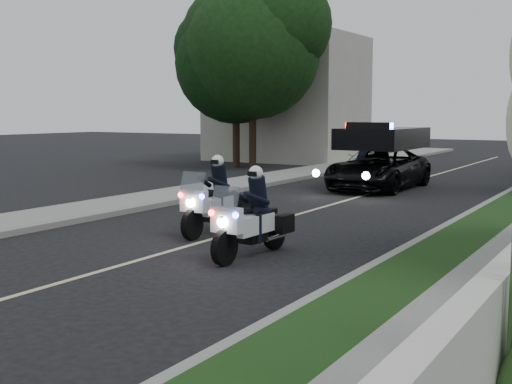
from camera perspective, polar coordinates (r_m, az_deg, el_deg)
ground at (r=11.28m, az=-16.20°, el=-7.48°), size 120.00×120.00×0.00m
curb_right at (r=18.01m, az=18.01°, el=-1.94°), size 0.20×60.00×0.15m
grass_verge at (r=17.86m, az=20.20°, el=-2.09°), size 1.20×60.00×0.16m
curb_left at (r=21.38m, az=-3.89°, el=-0.25°), size 0.20×60.00×0.15m
sidewalk_left at (r=22.03m, az=-6.23°, el=-0.05°), size 2.00×60.00×0.16m
building_far at (r=37.95m, az=2.73°, el=8.10°), size 8.00×6.00×7.00m
lane_marking at (r=19.35m, az=6.11°, el=-1.25°), size 0.12×50.00×0.01m
police_moto_left at (r=15.03m, az=-3.63°, el=-3.62°), size 0.83×2.15×1.80m
police_moto_right at (r=12.62m, az=-0.39°, el=-5.66°), size 0.81×2.09×1.75m
police_suv at (r=24.02m, az=10.62°, el=0.27°), size 2.51×5.34×2.59m
bicycle at (r=27.41m, az=9.29°, el=1.12°), size 0.64×1.73×0.90m
cyclist at (r=27.41m, az=9.29°, el=1.12°), size 0.68×0.46×1.87m
tree_left_near at (r=32.26m, az=-0.29°, el=2.08°), size 7.13×7.13×11.11m
tree_left_far at (r=32.96m, az=-1.73°, el=2.18°), size 6.96×6.96×10.06m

